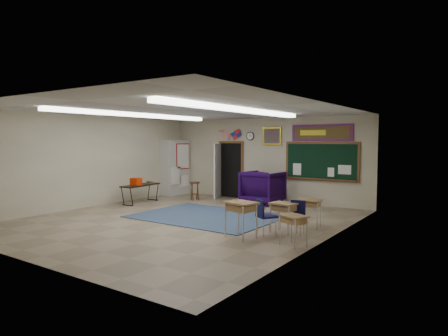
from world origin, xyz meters
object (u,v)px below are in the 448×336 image
Objects in this scene: wingback_armchair at (263,187)px; student_desk_front_left at (284,216)px; student_desk_front_right at (309,212)px; folding_table at (140,193)px; wooden_stool at (195,191)px.

wingback_armchair is 1.75× the size of student_desk_front_left.
student_desk_front_right is at bearing 137.18° from wingback_armchair.
wingback_armchair is 0.78× the size of folding_table.
wooden_stool is (1.17, 1.59, -0.01)m from folding_table.
wingback_armchair is 3.87m from student_desk_front_right.
student_desk_front_right is (2.80, -2.67, -0.17)m from wingback_armchair.
wingback_armchair is at bearing 132.16° from student_desk_front_left.
folding_table is at bearing 32.87° from wingback_armchair.
student_desk_front_left reaches higher than student_desk_front_right.
folding_table reaches higher than student_desk_front_right.
wingback_armchair is at bearing 15.65° from wooden_stool.
wingback_armchair is 1.88× the size of wooden_stool.
folding_table is at bearing -126.49° from wooden_stool.
student_desk_front_left is 0.92m from student_desk_front_right.
student_desk_front_left is at bearing 126.29° from wingback_armchair.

